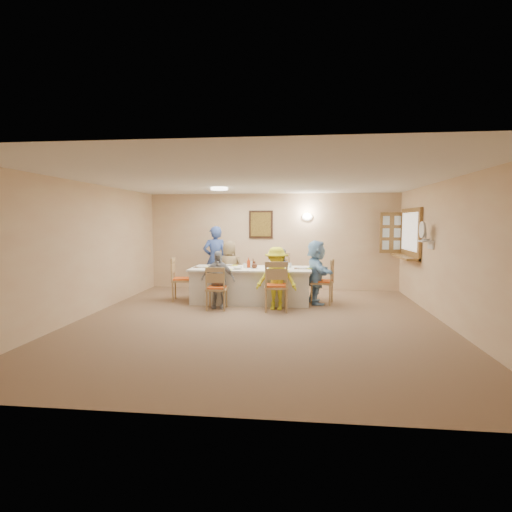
# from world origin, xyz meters

# --- Properties ---
(ground) EXTENTS (7.00, 7.00, 0.00)m
(ground) POSITION_xyz_m (0.00, 0.00, 0.00)
(ground) COLOR #8E6D4F
(room_walls) EXTENTS (7.00, 7.00, 7.00)m
(room_walls) POSITION_xyz_m (0.00, 0.00, 1.51)
(room_walls) COLOR #D8AB83
(room_walls) RESTS_ON ground
(wall_picture) EXTENTS (0.62, 0.05, 0.72)m
(wall_picture) POSITION_xyz_m (-0.30, 3.46, 1.70)
(wall_picture) COLOR #351E12
(wall_picture) RESTS_ON room_walls
(wall_sconce) EXTENTS (0.26, 0.09, 0.18)m
(wall_sconce) POSITION_xyz_m (0.90, 3.44, 1.90)
(wall_sconce) COLOR white
(wall_sconce) RESTS_ON room_walls
(ceiling_light) EXTENTS (0.36, 0.36, 0.05)m
(ceiling_light) POSITION_xyz_m (-1.00, 1.50, 2.47)
(ceiling_light) COLOR white
(ceiling_light) RESTS_ON room_walls
(serving_hatch) EXTENTS (0.06, 1.50, 1.15)m
(serving_hatch) POSITION_xyz_m (3.21, 2.40, 1.50)
(serving_hatch) COLOR olive
(serving_hatch) RESTS_ON room_walls
(hatch_sill) EXTENTS (0.30, 1.50, 0.05)m
(hatch_sill) POSITION_xyz_m (3.09, 2.40, 0.97)
(hatch_sill) COLOR olive
(hatch_sill) RESTS_ON room_walls
(shutter_door) EXTENTS (0.55, 0.04, 1.00)m
(shutter_door) POSITION_xyz_m (2.95, 3.16, 1.50)
(shutter_door) COLOR olive
(shutter_door) RESTS_ON room_walls
(fan_shelf) EXTENTS (0.22, 0.36, 0.03)m
(fan_shelf) POSITION_xyz_m (3.13, 1.05, 1.40)
(fan_shelf) COLOR white
(fan_shelf) RESTS_ON room_walls
(desk_fan) EXTENTS (0.30, 0.30, 0.28)m
(desk_fan) POSITION_xyz_m (3.10, 1.05, 1.55)
(desk_fan) COLOR #A5A5A8
(desk_fan) RESTS_ON fan_shelf
(dining_table) EXTENTS (2.62, 1.11, 0.76)m
(dining_table) POSITION_xyz_m (-0.34, 1.70, 0.38)
(dining_table) COLOR silver
(dining_table) RESTS_ON ground
(chair_back_left) EXTENTS (0.47, 0.47, 0.93)m
(chair_back_left) POSITION_xyz_m (-0.94, 2.50, 0.46)
(chair_back_left) COLOR tan
(chair_back_left) RESTS_ON ground
(chair_back_right) EXTENTS (0.51, 0.51, 1.03)m
(chair_back_right) POSITION_xyz_m (0.26, 2.50, 0.52)
(chair_back_right) COLOR tan
(chair_back_right) RESTS_ON ground
(chair_front_left) EXTENTS (0.44, 0.44, 0.89)m
(chair_front_left) POSITION_xyz_m (-0.94, 0.90, 0.44)
(chair_front_left) COLOR tan
(chair_front_left) RESTS_ON ground
(chair_front_right) EXTENTS (0.53, 0.53, 1.01)m
(chair_front_right) POSITION_xyz_m (0.26, 0.90, 0.51)
(chair_front_right) COLOR tan
(chair_front_right) RESTS_ON ground
(chair_left_end) EXTENTS (0.54, 0.54, 0.98)m
(chair_left_end) POSITION_xyz_m (-1.89, 1.70, 0.49)
(chair_left_end) COLOR tan
(chair_left_end) RESTS_ON ground
(chair_right_end) EXTENTS (0.55, 0.55, 0.98)m
(chair_right_end) POSITION_xyz_m (1.21, 1.70, 0.49)
(chair_right_end) COLOR tan
(chair_right_end) RESTS_ON ground
(diner_back_left) EXTENTS (0.72, 0.53, 1.33)m
(diner_back_left) POSITION_xyz_m (-0.94, 2.38, 0.67)
(diner_back_left) COLOR brown
(diner_back_left) RESTS_ON ground
(diner_back_right) EXTENTS (0.64, 0.54, 1.15)m
(diner_back_right) POSITION_xyz_m (0.26, 2.38, 0.57)
(diner_back_right) COLOR #9499AA
(diner_back_right) RESTS_ON ground
(diner_front_left) EXTENTS (0.69, 0.29, 1.18)m
(diner_front_left) POSITION_xyz_m (-0.94, 1.02, 0.59)
(diner_front_left) COLOR #9D9FA6
(diner_front_left) RESTS_ON ground
(diner_front_right) EXTENTS (0.91, 0.64, 1.27)m
(diner_front_right) POSITION_xyz_m (0.26, 1.02, 0.63)
(diner_front_right) COLOR yellow
(diner_front_right) RESTS_ON ground
(diner_right_end) EXTENTS (1.44, 0.92, 1.38)m
(diner_right_end) POSITION_xyz_m (1.08, 1.70, 0.69)
(diner_right_end) COLOR #8CC0EE
(diner_right_end) RESTS_ON ground
(caregiver) EXTENTS (0.90, 0.84, 1.66)m
(caregiver) POSITION_xyz_m (-1.39, 2.85, 0.83)
(caregiver) COLOR #344D97
(caregiver) RESTS_ON ground
(placemat_fl) EXTENTS (0.36, 0.27, 0.01)m
(placemat_fl) POSITION_xyz_m (-0.94, 1.28, 0.76)
(placemat_fl) COLOR #472B19
(placemat_fl) RESTS_ON dining_table
(plate_fl) EXTENTS (0.25, 0.25, 0.02)m
(plate_fl) POSITION_xyz_m (-0.94, 1.28, 0.77)
(plate_fl) COLOR white
(plate_fl) RESTS_ON dining_table
(napkin_fl) EXTENTS (0.15, 0.15, 0.01)m
(napkin_fl) POSITION_xyz_m (-0.76, 1.23, 0.77)
(napkin_fl) COLOR #F4FF35
(napkin_fl) RESTS_ON dining_table
(placemat_fr) EXTENTS (0.33, 0.24, 0.01)m
(placemat_fr) POSITION_xyz_m (0.26, 1.28, 0.76)
(placemat_fr) COLOR #472B19
(placemat_fr) RESTS_ON dining_table
(plate_fr) EXTENTS (0.23, 0.23, 0.01)m
(plate_fr) POSITION_xyz_m (0.26, 1.28, 0.77)
(plate_fr) COLOR white
(plate_fr) RESTS_ON dining_table
(napkin_fr) EXTENTS (0.15, 0.15, 0.01)m
(napkin_fr) POSITION_xyz_m (0.44, 1.23, 0.77)
(napkin_fr) COLOR #F4FF35
(napkin_fr) RESTS_ON dining_table
(placemat_bl) EXTENTS (0.34, 0.25, 0.01)m
(placemat_bl) POSITION_xyz_m (-0.94, 2.12, 0.76)
(placemat_bl) COLOR #472B19
(placemat_bl) RESTS_ON dining_table
(plate_bl) EXTENTS (0.24, 0.24, 0.01)m
(plate_bl) POSITION_xyz_m (-0.94, 2.12, 0.77)
(plate_bl) COLOR white
(plate_bl) RESTS_ON dining_table
(napkin_bl) EXTENTS (0.13, 0.13, 0.01)m
(napkin_bl) POSITION_xyz_m (-0.76, 2.07, 0.77)
(napkin_bl) COLOR #F4FF35
(napkin_bl) RESTS_ON dining_table
(placemat_br) EXTENTS (0.37, 0.28, 0.01)m
(placemat_br) POSITION_xyz_m (0.26, 2.12, 0.76)
(placemat_br) COLOR #472B19
(placemat_br) RESTS_ON dining_table
(plate_br) EXTENTS (0.26, 0.26, 0.02)m
(plate_br) POSITION_xyz_m (0.26, 2.12, 0.77)
(plate_br) COLOR white
(plate_br) RESTS_ON dining_table
(napkin_br) EXTENTS (0.14, 0.14, 0.01)m
(napkin_br) POSITION_xyz_m (0.44, 2.07, 0.77)
(napkin_br) COLOR #F4FF35
(napkin_br) RESTS_ON dining_table
(placemat_le) EXTENTS (0.34, 0.26, 0.01)m
(placemat_le) POSITION_xyz_m (-1.44, 1.70, 0.76)
(placemat_le) COLOR #472B19
(placemat_le) RESTS_ON dining_table
(plate_le) EXTENTS (0.26, 0.26, 0.02)m
(plate_le) POSITION_xyz_m (-1.44, 1.70, 0.77)
(plate_le) COLOR white
(plate_le) RESTS_ON dining_table
(napkin_le) EXTENTS (0.14, 0.14, 0.01)m
(napkin_le) POSITION_xyz_m (-1.26, 1.65, 0.77)
(napkin_le) COLOR #F4FF35
(napkin_le) RESTS_ON dining_table
(placemat_re) EXTENTS (0.35, 0.26, 0.01)m
(placemat_re) POSITION_xyz_m (0.78, 1.70, 0.76)
(placemat_re) COLOR #472B19
(placemat_re) RESTS_ON dining_table
(plate_re) EXTENTS (0.25, 0.25, 0.02)m
(plate_re) POSITION_xyz_m (0.78, 1.70, 0.77)
(plate_re) COLOR white
(plate_re) RESTS_ON dining_table
(napkin_re) EXTENTS (0.14, 0.14, 0.01)m
(napkin_re) POSITION_xyz_m (0.96, 1.65, 0.77)
(napkin_re) COLOR #F4FF35
(napkin_re) RESTS_ON dining_table
(teacup_a) EXTENTS (0.14, 0.14, 0.10)m
(teacup_a) POSITION_xyz_m (-1.18, 1.37, 0.81)
(teacup_a) COLOR white
(teacup_a) RESTS_ON dining_table
(teacup_b) EXTENTS (0.16, 0.16, 0.09)m
(teacup_b) POSITION_xyz_m (0.06, 2.26, 0.80)
(teacup_b) COLOR white
(teacup_b) RESTS_ON dining_table
(bowl_a) EXTENTS (0.28, 0.28, 0.05)m
(bowl_a) POSITION_xyz_m (-0.60, 1.43, 0.79)
(bowl_a) COLOR white
(bowl_a) RESTS_ON dining_table
(bowl_b) EXTENTS (0.29, 0.29, 0.05)m
(bowl_b) POSITION_xyz_m (0.03, 1.96, 0.79)
(bowl_b) COLOR white
(bowl_b) RESTS_ON dining_table
(condiment_ketchup) EXTENTS (0.15, 0.15, 0.22)m
(condiment_ketchup) POSITION_xyz_m (-0.40, 1.73, 0.87)
(condiment_ketchup) COLOR #BD3910
(condiment_ketchup) RESTS_ON dining_table
(condiment_brown) EXTENTS (0.15, 0.15, 0.20)m
(condiment_brown) POSITION_xyz_m (-0.30, 1.76, 0.86)
(condiment_brown) COLOR #4D2614
(condiment_brown) RESTS_ON dining_table
(condiment_malt) EXTENTS (0.12, 0.12, 0.16)m
(condiment_malt) POSITION_xyz_m (-0.26, 1.63, 0.84)
(condiment_malt) COLOR #4D2614
(condiment_malt) RESTS_ON dining_table
(drinking_glass) EXTENTS (0.06, 0.06, 0.09)m
(drinking_glass) POSITION_xyz_m (-0.49, 1.75, 0.82)
(drinking_glass) COLOR silver
(drinking_glass) RESTS_ON dining_table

